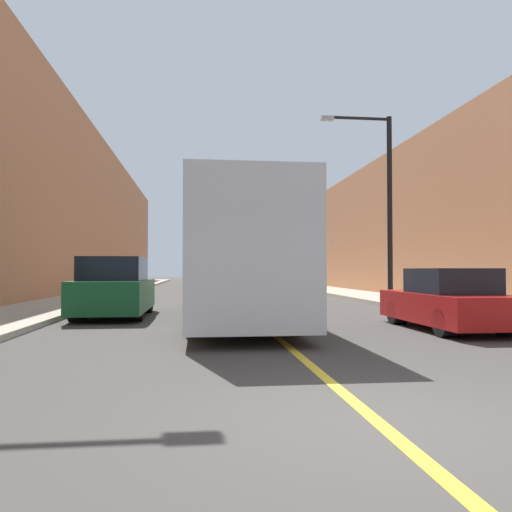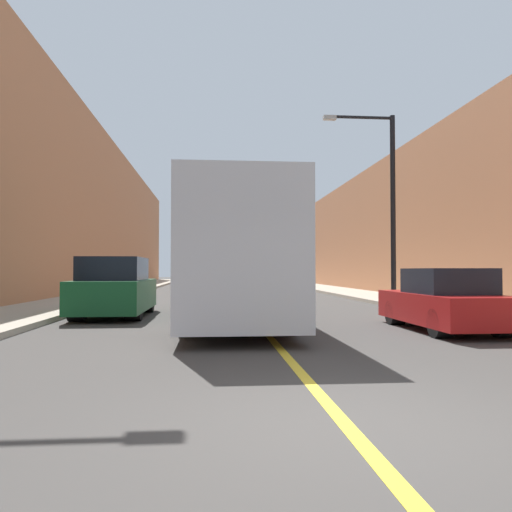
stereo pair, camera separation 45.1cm
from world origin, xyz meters
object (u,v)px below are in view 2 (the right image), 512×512
(bus, at_px, (231,258))
(street_lamp_right, at_px, (386,194))
(parked_suv_left, at_px, (115,289))
(car_right_near, at_px, (445,302))

(bus, bearing_deg, street_lamp_right, 34.70)
(bus, height_order, street_lamp_right, street_lamp_right)
(parked_suv_left, bearing_deg, street_lamp_right, 18.38)
(parked_suv_left, distance_m, street_lamp_right, 10.90)
(car_right_near, relative_size, street_lamp_right, 0.57)
(bus, xyz_separation_m, street_lamp_right, (6.25, 4.33, 2.61))
(street_lamp_right, bearing_deg, bus, -145.30)
(bus, relative_size, car_right_near, 2.78)
(bus, bearing_deg, parked_suv_left, 163.01)
(parked_suv_left, bearing_deg, car_right_near, -26.68)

